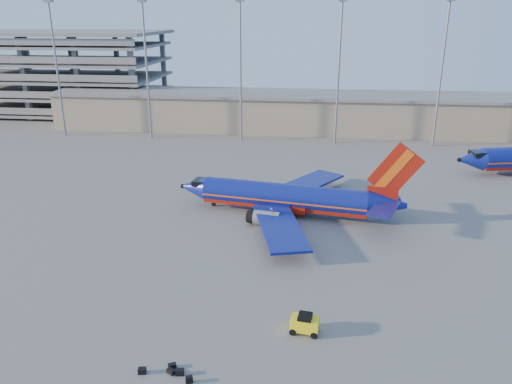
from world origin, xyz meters
TOP-DOWN VIEW (x-y plane):
  - ground at (0.00, 0.00)m, footprint 220.00×220.00m
  - terminal_building at (10.00, 58.00)m, footprint 122.00×16.00m
  - parking_garage at (-62.00, 74.05)m, footprint 62.00×32.00m
  - light_mast_row at (5.00, 46.00)m, footprint 101.60×1.60m
  - aircraft_main at (7.77, 5.07)m, footprint 32.46×30.99m
  - baggage_tug at (10.62, -21.60)m, footprint 2.61×1.79m
  - luggage_pile at (0.70, -28.13)m, footprint 4.43×2.01m

SIDE VIEW (x-z plane):
  - ground at x=0.00m, z-range 0.00..0.00m
  - luggage_pile at x=0.70m, z-range -0.05..0.49m
  - baggage_tug at x=10.62m, z-range 0.04..1.78m
  - aircraft_main at x=7.77m, z-range -3.16..7.88m
  - terminal_building at x=10.00m, z-range 0.07..8.57m
  - parking_garage at x=-62.00m, z-range 1.03..22.43m
  - light_mast_row at x=5.00m, z-range 3.23..31.88m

